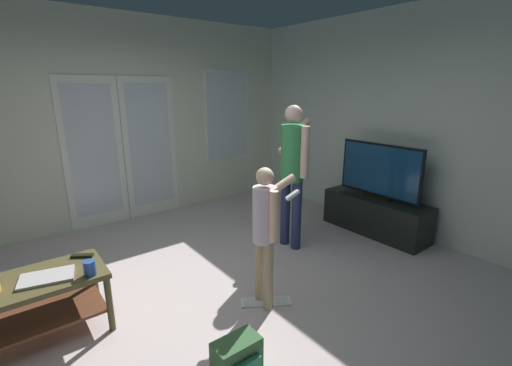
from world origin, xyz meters
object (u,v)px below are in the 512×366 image
Objects in this scene: tv_stand at (376,215)px; cup_near_edge at (90,268)px; laptop_closed at (47,277)px; flat_screen_tv at (380,171)px; coffee_table at (44,294)px; tv_remote_black at (82,256)px; backpack at (237,357)px; loose_keyboard at (266,302)px; person_adult at (293,165)px; person_child at (266,225)px.

tv_stand is 3.41m from cup_near_edge.
laptop_closed is 0.30m from cup_near_edge.
tv_stand is 0.59m from flat_screen_tv.
flat_screen_tv reaches higher than coffee_table.
flat_screen_tv reaches higher than tv_remote_black.
loose_keyboard is at bearing 37.05° from backpack.
person_adult reaches higher than person_child.
laptop_closed is 2.10× the size of tv_remote_black.
coffee_table is 0.41m from cup_near_edge.
coffee_table is 5.05× the size of tv_remote_black.
cup_near_edge is (-0.64, 0.99, 0.44)m from backpack.
loose_keyboard is 1.75m from laptop_closed.
person_child reaches higher than tv_remote_black.
laptop_closed is 0.35m from tv_remote_black.
person_adult reaches higher than flat_screen_tv.
person_child is (-2.13, -0.34, 0.51)m from tv_stand.
tv_stand is 11.89× the size of cup_near_edge.
person_child is (-2.13, -0.34, -0.08)m from flat_screen_tv.
flat_screen_tv is 0.67× the size of person_adult.
backpack is 1.26m from cup_near_edge.
person_child reaches higher than loose_keyboard.
cup_near_edge reaches higher than laptop_closed.
tv_stand is at bearing -3.00° from cup_near_edge.
tv_stand is 0.82× the size of person_adult.
flat_screen_tv is 3.41m from cup_near_edge.
loose_keyboard is 1.23× the size of laptop_closed.
tv_stand is 1.10× the size of person_child.
laptop_closed is at bearing -110.43° from tv_remote_black.
cup_near_edge reaches higher than loose_keyboard.
flat_screen_tv is 9.72× the size of cup_near_edge.
coffee_table is 1.76m from loose_keyboard.
loose_keyboard is at bearing -0.61° from tv_remote_black.
coffee_table is at bearing 174.28° from tv_stand.
backpack reaches higher than loose_keyboard.
flat_screen_tv is (3.69, -0.37, 0.47)m from coffee_table.
person_child is 3.92× the size of backpack.
backpack is at bearing -142.95° from loose_keyboard.
loose_keyboard is 1.60m from tv_remote_black.
backpack is (-0.63, -0.48, -0.62)m from person_child.
person_adult is 2.56m from laptop_closed.
person_child reaches higher than laptop_closed.
tv_remote_black reaches higher than laptop_closed.
cup_near_edge is at bearing 157.82° from person_child.
person_adult is at bearing 14.60° from laptop_closed.
flat_screen_tv is at bearing 9.03° from loose_keyboard.
person_adult is at bearing 161.53° from flat_screen_tv.
person_adult is 1.25m from person_child.
cup_near_edge is at bearing 158.19° from loose_keyboard.
person_child reaches higher than flat_screen_tv.
coffee_table reaches higher than tv_stand.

